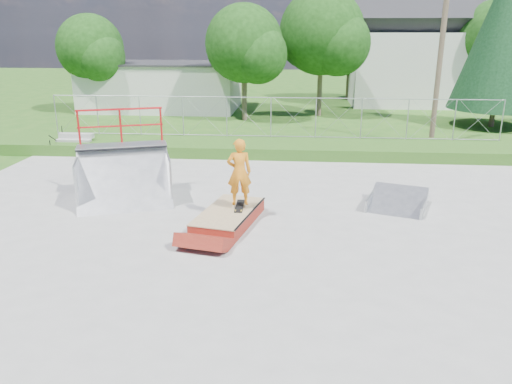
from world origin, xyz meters
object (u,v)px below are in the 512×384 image
quarter_pipe (123,159)px  skater (239,175)px  flat_bank_ramp (397,201)px  grind_box (229,217)px

quarter_pipe → skater: 3.94m
quarter_pipe → flat_bank_ramp: size_ratio=1.61×
grind_box → quarter_pipe: 3.94m
skater → grind_box: bearing=26.8°
skater → flat_bank_ramp: bearing=-174.7°
grind_box → flat_bank_ramp: 5.12m
quarter_pipe → skater: size_ratio=1.50×
grind_box → flat_bank_ramp: (4.84, 1.65, 0.05)m
quarter_pipe → skater: (3.71, -1.33, -0.02)m
quarter_pipe → flat_bank_ramp: quarter_pipe is taller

